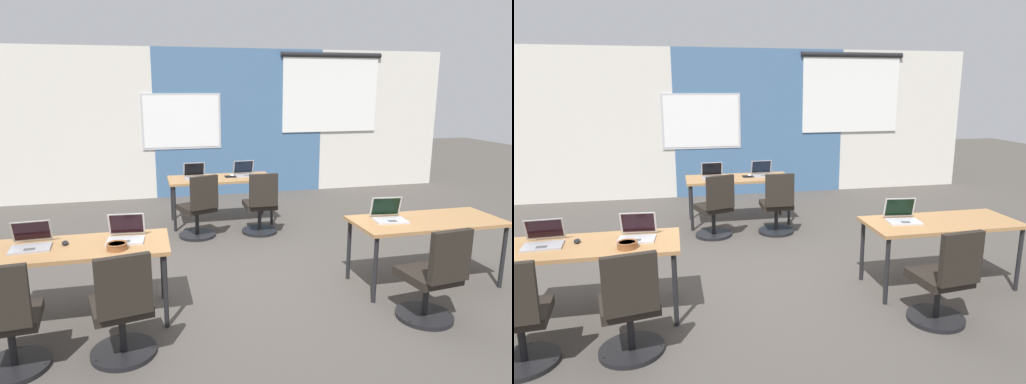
% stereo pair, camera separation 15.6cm
% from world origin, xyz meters
% --- Properties ---
extents(ground_plane, '(24.00, 24.00, 0.00)m').
position_xyz_m(ground_plane, '(0.00, 0.00, 0.00)').
color(ground_plane, '#47423D').
extents(back_wall_assembly, '(10.00, 0.27, 2.80)m').
position_xyz_m(back_wall_assembly, '(0.04, 4.20, 1.41)').
color(back_wall_assembly, silver).
rests_on(back_wall_assembly, ground).
extents(desk_near_left, '(1.60, 0.70, 0.72)m').
position_xyz_m(desk_near_left, '(-1.75, -0.60, 0.66)').
color(desk_near_left, '#A37547').
rests_on(desk_near_left, ground).
extents(desk_near_right, '(1.60, 0.70, 0.72)m').
position_xyz_m(desk_near_right, '(1.75, -0.60, 0.66)').
color(desk_near_right, '#A37547').
rests_on(desk_near_right, ground).
extents(desk_far_center, '(1.60, 0.70, 0.72)m').
position_xyz_m(desk_far_center, '(0.00, 2.20, 0.66)').
color(desk_far_center, '#A37547').
rests_on(desk_far_center, ground).
extents(laptop_far_left, '(0.34, 0.30, 0.23)m').
position_xyz_m(laptop_far_left, '(-0.39, 2.24, 0.77)').
color(laptop_far_left, '#9E9EA3').
rests_on(laptop_far_left, desk_far_center).
extents(chair_far_left, '(0.56, 0.61, 0.92)m').
position_xyz_m(chair_far_left, '(-0.43, 1.52, 0.38)').
color(chair_far_left, black).
rests_on(chair_far_left, ground).
extents(laptop_near_left_inner, '(0.35, 0.32, 0.23)m').
position_xyz_m(laptop_near_left_inner, '(-1.33, -0.53, 0.77)').
color(laptop_near_left_inner, '#B7B7BC').
rests_on(laptop_near_left_inner, desk_near_left).
extents(chair_near_left_inner, '(0.52, 0.57, 0.92)m').
position_xyz_m(chair_near_left_inner, '(-1.36, -1.32, 0.38)').
color(chair_near_left_inner, black).
rests_on(chair_near_left_inner, ground).
extents(laptop_far_right, '(0.34, 0.31, 0.23)m').
position_xyz_m(laptop_far_right, '(0.40, 2.26, 0.77)').
color(laptop_far_right, '#9E9EA3').
rests_on(laptop_far_right, desk_far_center).
extents(mousepad_far_right, '(0.22, 0.19, 0.00)m').
position_xyz_m(mousepad_far_right, '(0.18, 2.23, 0.72)').
color(mousepad_far_right, black).
rests_on(mousepad_far_right, desk_far_center).
extents(mouse_far_right, '(0.08, 0.11, 0.03)m').
position_xyz_m(mouse_far_right, '(0.18, 2.23, 0.74)').
color(mouse_far_right, silver).
rests_on(mouse_far_right, mousepad_far_right).
extents(chair_far_right, '(0.52, 0.54, 0.92)m').
position_xyz_m(chair_far_right, '(0.46, 1.48, 0.38)').
color(chair_far_right, black).
rests_on(chair_far_right, ground).
extents(laptop_near_left_end, '(0.35, 0.34, 0.22)m').
position_xyz_m(laptop_near_left_end, '(-2.14, -0.54, 0.77)').
color(laptop_near_left_end, '#9E9EA3').
rests_on(laptop_near_left_end, desk_near_left).
extents(mouse_near_left_end, '(0.07, 0.11, 0.03)m').
position_xyz_m(mouse_near_left_end, '(-1.86, -0.54, 0.74)').
color(mouse_near_left_end, black).
rests_on(mouse_near_left_end, desk_near_left).
extents(chair_near_left_end, '(0.52, 0.55, 0.92)m').
position_xyz_m(chair_near_left_end, '(-2.16, -1.33, 0.38)').
color(chair_near_left_end, black).
rests_on(chair_near_left_end, ground).
extents(laptop_near_right_inner, '(0.36, 0.33, 0.23)m').
position_xyz_m(laptop_near_right_inner, '(1.34, -0.52, 0.77)').
color(laptop_near_right_inner, '#B7B7BC').
rests_on(laptop_near_right_inner, desk_near_right).
extents(chair_near_right_inner, '(0.52, 0.56, 0.92)m').
position_xyz_m(chair_near_right_inner, '(1.33, -1.37, 0.38)').
color(chair_near_right_inner, black).
rests_on(chair_near_right_inner, ground).
extents(snack_bowl, '(0.18, 0.18, 0.06)m').
position_xyz_m(snack_bowl, '(-1.40, -0.78, 0.76)').
color(snack_bowl, brown).
rests_on(snack_bowl, desk_near_left).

